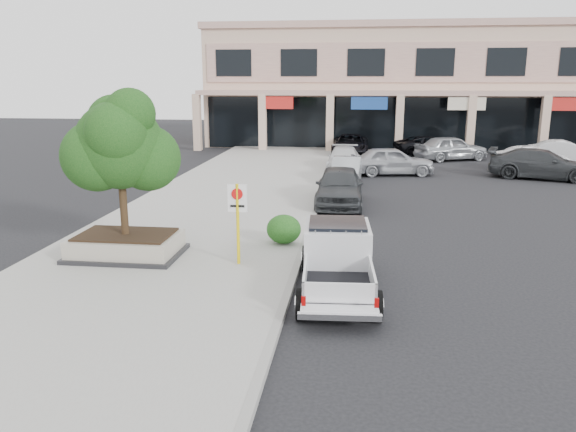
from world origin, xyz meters
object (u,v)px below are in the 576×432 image
at_px(no_parking_sign, 238,213).
at_px(pickup_truck, 338,262).
at_px(planter_tree, 126,145).
at_px(lot_car_b, 533,159).
at_px(lot_car_e, 451,148).
at_px(planter, 126,245).
at_px(curb_car_c, 344,159).
at_px(lot_car_c, 542,164).
at_px(lot_car_d, 430,146).
at_px(curb_car_a, 339,186).
at_px(lot_car_a, 392,161).
at_px(curb_car_d, 350,145).
at_px(curb_car_b, 346,171).
at_px(lot_car_f, 564,152).

bearing_deg(no_parking_sign, pickup_truck, -27.76).
distance_m(planter_tree, lot_car_b, 25.47).
bearing_deg(lot_car_e, lot_car_b, -158.30).
bearing_deg(lot_car_e, planter_tree, 127.74).
relative_size(planter, curb_car_c, 0.68).
xyz_separation_m(planter, lot_car_b, (16.95, 19.09, 0.23)).
xyz_separation_m(planter, lot_car_c, (16.63, 16.36, 0.32)).
bearing_deg(lot_car_b, planter, 150.99).
bearing_deg(lot_car_d, lot_car_b, -155.92).
distance_m(no_parking_sign, curb_car_c, 18.48).
xyz_separation_m(no_parking_sign, lot_car_c, (13.18, 16.68, -0.83)).
xyz_separation_m(curb_car_a, lot_car_b, (10.96, 10.75, -0.12)).
relative_size(lot_car_a, lot_car_b, 1.09).
relative_size(curb_car_c, lot_car_c, 0.85).
xyz_separation_m(no_parking_sign, lot_car_a, (5.20, 16.97, -0.83)).
bearing_deg(curb_car_c, lot_car_b, 5.98).
relative_size(lot_car_a, lot_car_c, 0.85).
height_order(no_parking_sign, curb_car_d, no_parking_sign).
relative_size(pickup_truck, curb_car_b, 1.25).
bearing_deg(curb_car_b, lot_car_d, 67.30).
distance_m(planter, lot_car_c, 23.33).
bearing_deg(curb_car_b, lot_car_c, 17.39).
distance_m(planter, lot_car_d, 28.06).
distance_m(curb_car_d, lot_car_f, 13.94).
bearing_deg(lot_car_c, lot_car_d, 45.51).
bearing_deg(curb_car_c, planter, -108.06).
distance_m(lot_car_b, lot_car_c, 2.75).
xyz_separation_m(no_parking_sign, curb_car_c, (2.47, 18.29, -0.95)).
bearing_deg(planter, lot_car_a, 62.55).
bearing_deg(curb_car_c, lot_car_d, 51.97).
relative_size(lot_car_d, lot_car_e, 1.03).
relative_size(planter_tree, lot_car_a, 0.85).
xyz_separation_m(curb_car_a, lot_car_a, (2.66, 8.32, -0.03)).
relative_size(pickup_truck, curb_car_a, 1.06).
bearing_deg(curb_car_d, planter_tree, -103.14).
relative_size(planter, curb_car_d, 0.60).
bearing_deg(planter, curb_car_a, 54.31).
distance_m(planter_tree, curb_car_b, 15.02).
bearing_deg(curb_car_c, lot_car_a, -25.52).
height_order(planter, lot_car_e, lot_car_e).
distance_m(curb_car_c, lot_car_d, 9.52).
xyz_separation_m(planter, no_parking_sign, (3.45, -0.32, 1.16)).
bearing_deg(curb_car_c, lot_car_c, -8.38).
distance_m(planter_tree, curb_car_a, 10.39).
bearing_deg(curb_car_a, no_parking_sign, -106.88).
bearing_deg(curb_car_b, lot_car_a, 53.40).
height_order(curb_car_c, lot_car_c, lot_car_c).
bearing_deg(curb_car_d, no_parking_sign, -95.56).
bearing_deg(curb_car_b, curb_car_d, 92.72).
bearing_deg(curb_car_b, pickup_truck, -86.70).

